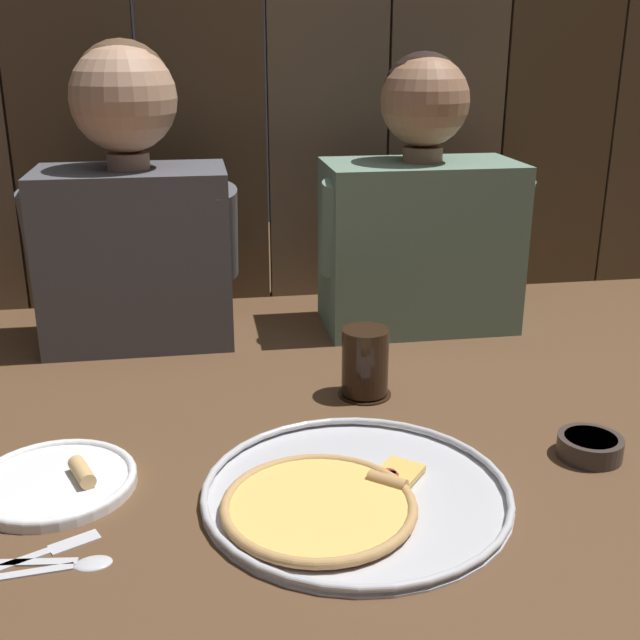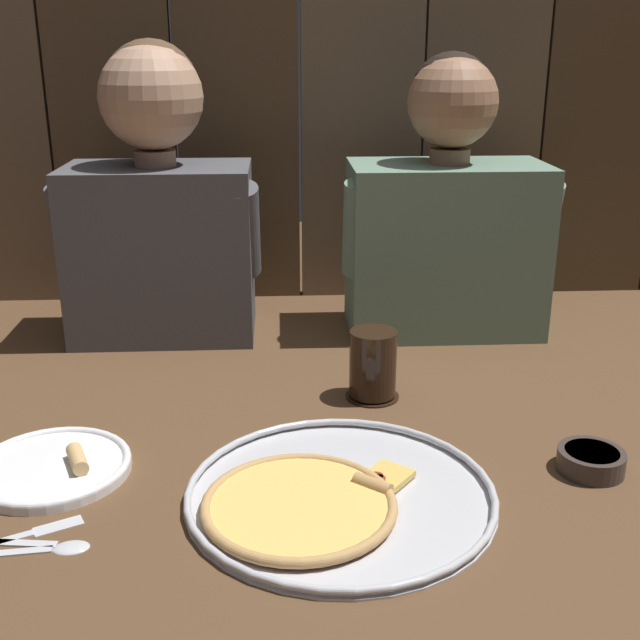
# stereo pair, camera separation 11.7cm
# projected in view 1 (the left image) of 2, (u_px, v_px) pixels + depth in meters

# --- Properties ---
(ground_plane) EXTENTS (3.20, 3.20, 0.00)m
(ground_plane) POSITION_uv_depth(u_px,v_px,m) (326.00, 460.00, 1.14)
(ground_plane) COLOR brown
(pizza_tray) EXTENTS (0.41, 0.41, 0.03)m
(pizza_tray) POSITION_uv_depth(u_px,v_px,m) (344.00, 496.00, 1.03)
(pizza_tray) COLOR silver
(pizza_tray) RESTS_ON ground
(dinner_plate) EXTENTS (0.22, 0.22, 0.03)m
(dinner_plate) POSITION_uv_depth(u_px,v_px,m) (55.00, 481.00, 1.07)
(dinner_plate) COLOR white
(dinner_plate) RESTS_ON ground
(drinking_glass) EXTENTS (0.09, 0.09, 0.12)m
(drinking_glass) POSITION_uv_depth(u_px,v_px,m) (365.00, 363.00, 1.33)
(drinking_glass) COLOR black
(drinking_glass) RESTS_ON ground
(dipping_bowl) EXTENTS (0.09, 0.09, 0.03)m
(dipping_bowl) POSITION_uv_depth(u_px,v_px,m) (590.00, 445.00, 1.15)
(dipping_bowl) COLOR #3D332D
(dipping_bowl) RESTS_ON ground
(table_fork) EXTENTS (0.13, 0.03, 0.01)m
(table_fork) POSITION_uv_depth(u_px,v_px,m) (14.00, 562.00, 0.91)
(table_fork) COLOR silver
(table_fork) RESTS_ON ground
(table_knife) EXTENTS (0.15, 0.08, 0.01)m
(table_knife) POSITION_uv_depth(u_px,v_px,m) (36.00, 555.00, 0.93)
(table_knife) COLOR silver
(table_knife) RESTS_ON ground
(table_spoon) EXTENTS (0.14, 0.03, 0.01)m
(table_spoon) POSITION_uv_depth(u_px,v_px,m) (73.00, 564.00, 0.91)
(table_spoon) COLOR silver
(table_spoon) RESTS_ON ground
(diner_left) EXTENTS (0.40, 0.22, 0.58)m
(diner_left) POSITION_uv_depth(u_px,v_px,m) (132.00, 205.00, 1.52)
(diner_left) COLOR #4C4C51
(diner_left) RESTS_ON ground
(diner_right) EXTENTS (0.43, 0.22, 0.56)m
(diner_right) POSITION_uv_depth(u_px,v_px,m) (420.00, 211.00, 1.61)
(diner_right) COLOR slate
(diner_right) RESTS_ON ground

